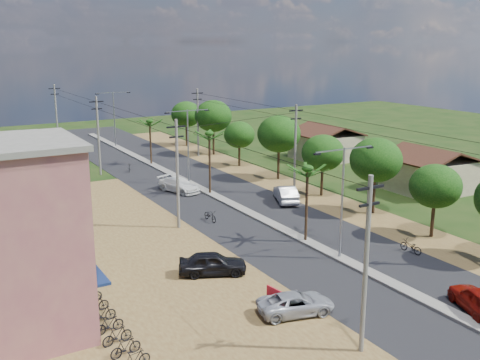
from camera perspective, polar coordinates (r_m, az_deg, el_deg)
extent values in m
plane|color=black|center=(40.64, 10.06, -7.91)|extent=(160.00, 160.00, 0.00)
cube|color=black|center=(52.28, -0.55, -2.70)|extent=(12.00, 110.00, 0.04)
cube|color=#605E56|center=(54.78, -2.10, -1.85)|extent=(1.00, 90.00, 0.18)
cube|color=brown|center=(40.68, -14.31, -8.09)|extent=(18.00, 46.00, 0.04)
cube|color=brown|center=(56.80, 6.93, -1.46)|extent=(5.00, 90.00, 0.03)
cube|color=#112046|center=(31.74, -15.12, -8.53)|extent=(0.80, 5.40, 0.15)
cube|color=black|center=(32.38, -15.52, -11.57)|extent=(0.10, 3.00, 2.40)
cube|color=#0E478F|center=(30.56, -16.09, -2.71)|extent=(0.12, 4.20, 1.20)
cube|color=#112046|center=(38.16, -17.92, -4.89)|extent=(0.80, 5.40, 0.15)
cube|color=black|center=(38.70, -18.23, -7.49)|extent=(0.10, 3.00, 2.40)
cube|color=#0E478F|center=(37.34, -18.71, -0.95)|extent=(0.12, 4.20, 1.20)
cube|color=#112046|center=(44.76, -19.89, -2.31)|extent=(0.80, 5.40, 0.15)
cube|color=black|center=(45.22, -20.14, -4.55)|extent=(0.10, 3.00, 2.40)
cube|color=#0E478F|center=(44.20, -20.52, 0.26)|extent=(0.12, 4.20, 1.20)
cube|color=#9E8A6B|center=(60.54, 18.59, 0.47)|extent=(7.00, 7.00, 3.30)
cube|color=#9E8A6B|center=(73.95, 8.67, 3.37)|extent=(7.00, 7.00, 3.30)
cylinder|color=black|center=(46.30, 19.03, -3.22)|extent=(0.28, 0.28, 3.85)
ellipsoid|color=black|center=(45.73, 19.25, -0.59)|extent=(4.00, 4.00, 3.40)
cylinder|color=black|center=(51.10, 13.47, -0.86)|extent=(0.28, 0.28, 4.55)
ellipsoid|color=black|center=(50.52, 13.64, 2.00)|extent=(4.60, 4.60, 3.91)
cylinder|color=black|center=(56.07, 8.33, 0.42)|extent=(0.28, 0.28, 4.06)
ellipsoid|color=black|center=(55.59, 8.42, 2.75)|extent=(4.20, 4.20, 3.57)
cylinder|color=black|center=(62.40, 3.94, 2.24)|extent=(0.28, 0.28, 4.76)
ellipsoid|color=black|center=(61.91, 3.98, 4.71)|extent=(4.80, 4.80, 4.08)
cylinder|color=black|center=(68.95, -0.07, 2.91)|extent=(0.28, 0.28, 3.64)
ellipsoid|color=black|center=(68.59, -0.07, 4.62)|extent=(3.80, 3.80, 3.23)
cylinder|color=black|center=(76.03, -2.71, 4.41)|extent=(0.28, 0.28, 4.90)
ellipsoid|color=black|center=(75.62, -2.73, 6.51)|extent=(5.00, 5.00, 4.25)
cylinder|color=black|center=(83.04, -5.45, 4.98)|extent=(0.28, 0.28, 4.34)
ellipsoid|color=black|center=(82.70, -5.49, 6.67)|extent=(4.40, 4.40, 3.74)
cylinder|color=black|center=(42.63, 6.77, -2.62)|extent=(0.22, 0.22, 5.80)
cylinder|color=black|center=(55.78, -3.10, 1.61)|extent=(0.22, 0.22, 6.20)
cylinder|color=black|center=(70.21, -9.08, 3.71)|extent=(0.22, 0.22, 5.50)
cylinder|color=gray|center=(39.34, 10.31, -2.49)|extent=(0.16, 0.16, 8.00)
cube|color=gray|center=(39.22, 11.89, 3.25)|extent=(2.40, 0.08, 0.08)
cube|color=gray|center=(37.68, 9.17, 2.94)|extent=(2.40, 0.08, 0.08)
cube|color=black|center=(39.98, 13.06, 3.23)|extent=(0.50, 0.18, 0.12)
cube|color=black|center=(37.02, 7.84, 2.63)|extent=(0.50, 0.18, 0.12)
cylinder|color=gray|center=(60.01, -5.29, 3.32)|extent=(0.16, 0.16, 8.00)
cube|color=gray|center=(59.93, -4.33, 7.10)|extent=(2.40, 0.08, 0.08)
cube|color=gray|center=(58.94, -6.44, 6.94)|extent=(2.40, 0.08, 0.08)
cube|color=black|center=(60.43, -3.38, 7.07)|extent=(0.50, 0.18, 0.12)
cube|color=black|center=(58.52, -7.43, 6.76)|extent=(0.50, 0.18, 0.12)
cylinder|color=gray|center=(83.10, -12.64, 5.98)|extent=(0.16, 0.16, 8.00)
cube|color=gray|center=(83.04, -11.99, 8.72)|extent=(2.40, 0.08, 0.08)
cube|color=gray|center=(82.32, -13.59, 8.60)|extent=(2.40, 0.08, 0.08)
cube|color=black|center=(83.40, -11.26, 8.71)|extent=(0.50, 0.18, 0.12)
cube|color=black|center=(82.02, -14.32, 8.47)|extent=(0.50, 0.18, 0.12)
cylinder|color=#605E56|center=(27.72, 12.65, -8.60)|extent=(0.24, 0.24, 9.00)
cube|color=black|center=(26.50, 13.10, -0.77)|extent=(1.60, 0.12, 0.12)
cube|color=black|center=(26.71, 13.00, -2.43)|extent=(1.20, 0.12, 0.12)
cylinder|color=#605E56|center=(45.49, -6.37, 0.53)|extent=(0.24, 0.24, 9.00)
cube|color=black|center=(44.76, -6.50, 5.39)|extent=(1.60, 0.12, 0.12)
cube|color=black|center=(44.88, -6.48, 4.38)|extent=(1.20, 0.12, 0.12)
cylinder|color=#605E56|center=(65.87, -14.19, 4.34)|extent=(0.24, 0.24, 9.00)
cube|color=black|center=(65.37, -14.39, 7.71)|extent=(1.60, 0.12, 0.12)
cube|color=black|center=(65.45, -14.35, 7.02)|extent=(1.20, 0.12, 0.12)
cylinder|color=#605E56|center=(86.07, -18.15, 6.23)|extent=(0.24, 0.24, 9.00)
cube|color=black|center=(85.68, -18.34, 8.81)|extent=(1.60, 0.12, 0.12)
cube|color=black|center=(85.75, -18.30, 8.28)|extent=(1.20, 0.12, 0.12)
cylinder|color=#605E56|center=(55.99, 5.63, 3.07)|extent=(0.24, 0.24, 9.00)
cube|color=black|center=(55.39, 5.72, 7.04)|extent=(1.60, 0.12, 0.12)
cube|color=black|center=(55.49, 5.70, 6.22)|extent=(1.20, 0.12, 0.12)
cylinder|color=#605E56|center=(74.70, -4.30, 5.81)|extent=(0.24, 0.24, 9.00)
cube|color=black|center=(74.25, -4.35, 8.79)|extent=(1.60, 0.12, 0.12)
cube|color=black|center=(74.33, -4.34, 8.18)|extent=(1.20, 0.12, 0.12)
imported|color=maroon|center=(35.00, 23.11, -11.21)|extent=(3.31, 4.79, 1.51)
imported|color=#ACAEB4|center=(53.73, 4.68, -1.43)|extent=(3.46, 5.06, 1.58)
imported|color=silver|center=(57.45, -6.20, -0.54)|extent=(3.46, 5.28, 1.42)
imported|color=#ACAEB4|center=(32.41, 5.70, -12.44)|extent=(4.73, 2.99, 1.22)
imported|color=black|center=(37.28, -2.80, -8.50)|extent=(4.79, 3.45, 1.51)
imported|color=black|center=(42.75, 16.95, -6.51)|extent=(0.82, 1.90, 0.97)
imported|color=black|center=(48.00, -3.04, -3.65)|extent=(0.75, 1.92, 1.00)
imported|color=black|center=(67.28, -11.18, 1.21)|extent=(0.95, 1.66, 0.96)
cube|color=#AA0F21|center=(33.20, 3.54, -11.82)|extent=(0.27, 1.33, 1.11)
cylinder|color=black|center=(32.87, 4.14, -12.65)|extent=(0.04, 0.04, 0.56)
cylinder|color=black|center=(33.78, 2.95, -11.86)|extent=(0.04, 0.04, 0.56)
imported|color=black|center=(27.94, -10.64, -17.50)|extent=(1.72, 0.75, 1.00)
imported|color=black|center=(29.01, -11.55, -16.28)|extent=(1.72, 0.75, 1.00)
imported|color=black|center=(30.09, -12.38, -15.15)|extent=(1.72, 0.75, 1.00)
imported|color=black|center=(31.19, -13.15, -14.09)|extent=(1.72, 0.75, 1.00)
imported|color=black|center=(32.31, -13.85, -13.10)|extent=(1.72, 0.75, 1.00)
imported|color=black|center=(33.44, -14.51, -12.18)|extent=(1.72, 0.75, 1.00)
imported|color=black|center=(34.58, -15.11, -11.31)|extent=(1.72, 0.75, 1.00)
imported|color=black|center=(35.73, -15.68, -10.50)|extent=(1.72, 0.75, 1.00)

